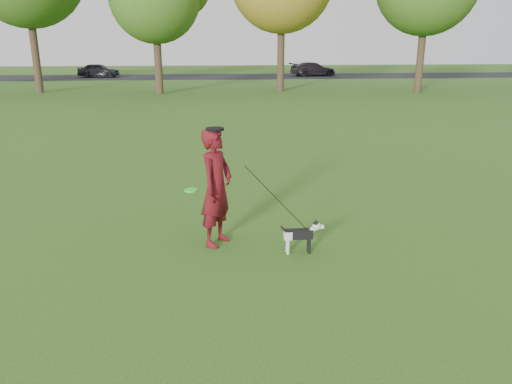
{
  "coord_description": "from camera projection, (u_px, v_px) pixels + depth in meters",
  "views": [
    {
      "loc": [
        -0.6,
        -7.65,
        3.48
      ],
      "look_at": [
        0.1,
        0.49,
        0.95
      ],
      "focal_mm": 35.0,
      "sensor_mm": 36.0,
      "label": 1
    }
  ],
  "objects": [
    {
      "name": "road",
      "position": [
        219.0,
        77.0,
        46.42
      ],
      "size": [
        120.0,
        7.0,
        0.02
      ],
      "primitive_type": "cube",
      "color": "black",
      "rests_on": "ground"
    },
    {
      "name": "car_left",
      "position": [
        99.0,
        70.0,
        45.34
      ],
      "size": [
        3.73,
        1.65,
        1.25
      ],
      "primitive_type": "imported",
      "rotation": [
        0.0,
        0.0,
        1.52
      ],
      "color": "black",
      "rests_on": "road"
    },
    {
      "name": "dog",
      "position": [
        302.0,
        233.0,
        8.35
      ],
      "size": [
        0.75,
        0.15,
        0.57
      ],
      "color": "black",
      "rests_on": "ground"
    },
    {
      "name": "man",
      "position": [
        216.0,
        188.0,
        8.54
      ],
      "size": [
        0.8,
        0.89,
        2.05
      ],
      "primitive_type": "imported",
      "rotation": [
        0.0,
        0.0,
        1.05
      ],
      "color": "#530B13",
      "rests_on": "ground"
    },
    {
      "name": "car_right",
      "position": [
        313.0,
        69.0,
        46.96
      ],
      "size": [
        4.6,
        2.64,
        1.26
      ],
      "primitive_type": "imported",
      "rotation": [
        0.0,
        0.0,
        1.79
      ],
      "color": "#272229",
      "rests_on": "road"
    },
    {
      "name": "ground",
      "position": [
        253.0,
        255.0,
        8.36
      ],
      "size": [
        120.0,
        120.0,
        0.0
      ],
      "primitive_type": "plane",
      "color": "#285116",
      "rests_on": "ground"
    },
    {
      "name": "man_held_items",
      "position": [
        276.0,
        198.0,
        8.37
      ],
      "size": [
        2.06,
        0.68,
        1.68
      ],
      "color": "#20FF2A",
      "rests_on": "ground"
    }
  ]
}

